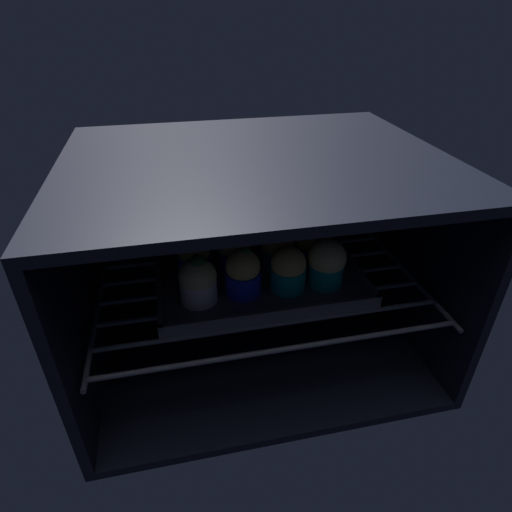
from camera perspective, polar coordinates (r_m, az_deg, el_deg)
name	(u,v)px	position (r cm, az deg, el deg)	size (l,w,h in cm)	color
oven_cavity	(251,247)	(77.03, -0.64, 1.20)	(59.00, 47.00, 37.00)	black
oven_rack	(256,275)	(75.36, 0.03, -2.64)	(54.80, 42.00, 0.80)	#444756
baking_tray	(256,270)	(74.89, 0.00, -1.88)	(34.70, 27.75, 2.20)	#4C4C51
muffin_row0_col0	(198,281)	(65.45, -7.90, -3.36)	(5.93, 5.93, 8.20)	silver
muffin_row0_col1	(243,273)	(66.50, -1.78, -2.27)	(5.77, 5.77, 8.19)	#1928B7
muffin_row0_col2	(288,270)	(67.71, 4.41, -1.86)	(5.77, 5.77, 7.62)	#0C8C84
muffin_row0_col3	(327,263)	(69.35, 9.59, -0.90)	(6.23, 6.23, 8.18)	#0C8C84
muffin_row1_col0	(194,256)	(71.58, -8.39, 0.03)	(5.77, 5.77, 8.08)	#1928B7
muffin_row1_col1	(234,250)	(72.27, -3.06, 0.81)	(5.77, 5.77, 8.02)	#1928B7
muffin_row1_col2	(277,247)	(73.43, 2.93, 1.23)	(5.99, 5.99, 7.73)	#0C8C84
muffin_row1_col3	(313,243)	(74.79, 7.71, 1.78)	(6.30, 6.30, 8.43)	#1928B7
muffin_row2_col0	(191,237)	(77.19, -8.91, 2.61)	(5.77, 5.77, 8.09)	red
muffin_row2_col1	(232,233)	(77.75, -3.36, 3.13)	(6.24, 6.24, 7.87)	#1928B7
muffin_row2_col2	(266,231)	(79.36, 1.32, 3.48)	(5.77, 5.77, 7.20)	#1928B7
muffin_row2_col3	(300,226)	(81.17, 5.97, 4.08)	(5.77, 5.77, 7.40)	#1928B7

